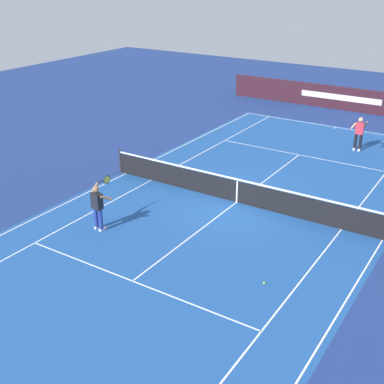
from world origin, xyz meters
The scene contains 8 objects.
ground_plane centered at (0.00, 0.00, 0.00)m, with size 60.00×60.00×0.00m, color navy.
court_slab centered at (0.00, 0.00, 0.00)m, with size 24.20×11.40×0.00m, color #1E4C93.
court_line_markings centered at (0.00, 0.00, 0.00)m, with size 23.85×11.05×0.01m.
tennis_net centered at (0.00, 0.00, 0.49)m, with size 0.10×11.70×1.08m.
stadium_barrier centered at (-15.90, 0.00, 0.71)m, with size 0.26×17.00×1.43m.
tennis_player_near centered at (4.52, -2.96, 0.93)m, with size 1.12×0.77×1.70m.
tennis_player_far centered at (-8.63, 2.14, 0.93)m, with size 1.04×0.79×1.70m.
tennis_ball centered at (4.48, 3.28, 0.03)m, with size 0.07×0.07×0.07m, color #CCE01E.
Camera 1 is at (15.89, 8.13, 8.34)m, focal length 47.52 mm.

